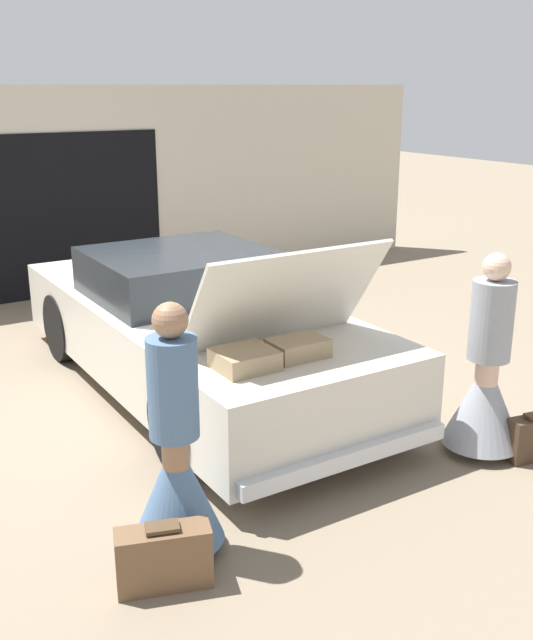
% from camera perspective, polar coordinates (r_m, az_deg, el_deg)
% --- Properties ---
extents(ground_plane, '(40.00, 40.00, 0.00)m').
position_cam_1_polar(ground_plane, '(7.32, -5.30, -5.03)').
color(ground_plane, '#7F705B').
extents(garage_wall_back, '(12.00, 0.14, 2.80)m').
position_cam_1_polar(garage_wall_back, '(10.61, -15.49, 9.25)').
color(garage_wall_back, beige).
rests_on(garage_wall_back, ground_plane).
extents(car, '(1.91, 4.72, 1.68)m').
position_cam_1_polar(car, '(7.13, -5.50, -0.56)').
color(car, silver).
rests_on(car, ground_plane).
extents(person_left, '(0.58, 0.58, 1.62)m').
position_cam_1_polar(person_left, '(4.66, -6.91, -11.02)').
color(person_left, '#997051').
rests_on(person_left, ground_plane).
extents(person_right, '(0.62, 0.62, 1.61)m').
position_cam_1_polar(person_right, '(6.07, 16.36, -4.71)').
color(person_right, beige).
rests_on(person_right, ground_plane).
extents(suitcase_beside_left_person, '(0.58, 0.36, 0.40)m').
position_cam_1_polar(suitcase_beside_left_person, '(4.57, -7.83, -17.48)').
color(suitcase_beside_left_person, brown).
rests_on(suitcase_beside_left_person, ground_plane).
extents(suitcase_beside_right_person, '(0.40, 0.22, 0.38)m').
position_cam_1_polar(suitcase_beside_right_person, '(6.21, 19.51, -8.49)').
color(suitcase_beside_right_person, '#473323').
rests_on(suitcase_beside_right_person, ground_plane).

